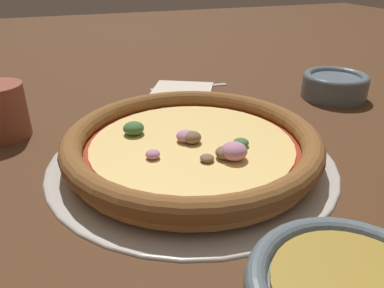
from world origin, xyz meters
TOP-DOWN VIEW (x-y plane):
  - ground_plane at (0.00, 0.00)m, footprint 3.00×3.00m
  - pizza_tray at (0.00, 0.00)m, footprint 0.38×0.38m
  - pizza at (-0.00, -0.00)m, footprint 0.34×0.34m
  - bowl_far at (0.34, 0.14)m, footprint 0.12×0.12m
  - drinking_cup at (-0.24, 0.17)m, footprint 0.08×0.08m
  - napkin at (0.08, 0.28)m, footprint 0.15×0.15m
  - fork at (0.09, 0.30)m, footprint 0.16×0.03m

SIDE VIEW (x-z plane):
  - ground_plane at x=0.00m, z-range 0.00..0.00m
  - fork at x=0.09m, z-range 0.00..0.00m
  - pizza_tray at x=0.00m, z-range 0.00..0.01m
  - napkin at x=0.08m, z-range 0.00..0.01m
  - bowl_far at x=0.34m, z-range 0.00..0.05m
  - pizza at x=0.00m, z-range 0.01..0.05m
  - drinking_cup at x=-0.24m, z-range 0.00..0.08m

